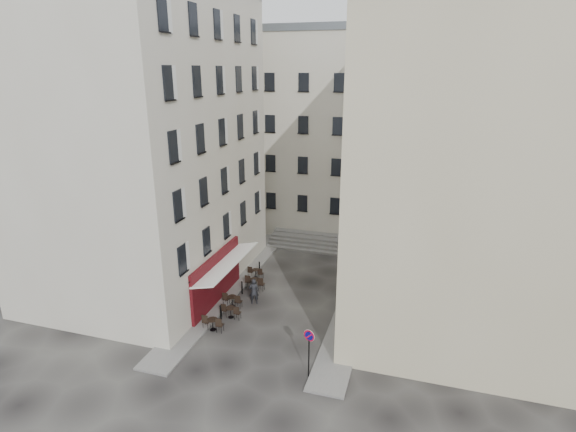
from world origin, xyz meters
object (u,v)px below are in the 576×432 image
at_px(no_parking_sign, 309,344).
at_px(bistro_table_a, 213,323).
at_px(pedestrian, 254,291).
at_px(bistro_table_b, 231,311).

distance_m(no_parking_sign, bistro_table_a, 7.17).
bearing_deg(no_parking_sign, pedestrian, 149.58).
bearing_deg(bistro_table_a, bistro_table_b, 74.41).
xyz_separation_m(no_parking_sign, bistro_table_b, (-6.12, 4.10, -1.45)).
bearing_deg(bistro_table_b, no_parking_sign, -33.84).
bearing_deg(pedestrian, no_parking_sign, 109.12).
distance_m(no_parking_sign, pedestrian, 8.34).
relative_size(bistro_table_a, pedestrian, 0.75).
xyz_separation_m(bistro_table_a, bistro_table_b, (0.46, 1.64, -0.02)).
height_order(no_parking_sign, pedestrian, no_parking_sign).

